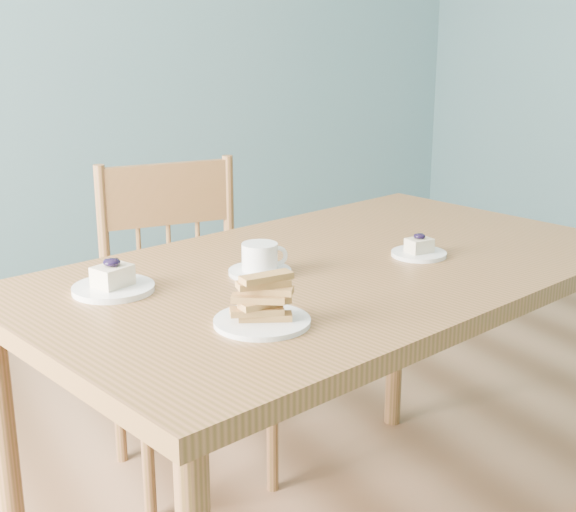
{
  "coord_description": "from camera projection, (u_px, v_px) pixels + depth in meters",
  "views": [
    {
      "loc": [
        -0.99,
        -1.75,
        1.37
      ],
      "look_at": [
        -0.1,
        -0.15,
        0.84
      ],
      "focal_mm": 50.0,
      "sensor_mm": 36.0,
      "label": 1
    }
  ],
  "objects": [
    {
      "name": "biscotti_plate",
      "position": [
        262.0,
        308.0,
        1.54
      ],
      "size": [
        0.19,
        0.19,
        0.1
      ],
      "rotation": [
        0.0,
        0.0,
        -0.37
      ],
      "color": "white",
      "rests_on": "dining_table"
    },
    {
      "name": "coffee_cup",
      "position": [
        260.0,
        261.0,
        1.84
      ],
      "size": [
        0.15,
        0.15,
        0.07
      ],
      "rotation": [
        0.0,
        0.0,
        -0.35
      ],
      "color": "white",
      "rests_on": "dining_table"
    },
    {
      "name": "dining_table",
      "position": [
        334.0,
        297.0,
        1.94
      ],
      "size": [
        1.67,
        1.19,
        0.81
      ],
      "rotation": [
        0.0,
        0.0,
        0.24
      ],
      "color": "brown",
      "rests_on": "ground"
    },
    {
      "name": "dining_chair",
      "position": [
        185.0,
        322.0,
        2.43
      ],
      "size": [
        0.48,
        0.46,
        0.97
      ],
      "rotation": [
        0.0,
        0.0,
        -0.08
      ],
      "color": "brown",
      "rests_on": "ground"
    },
    {
      "name": "cheesecake_plate_far",
      "position": [
        113.0,
        283.0,
        1.73
      ],
      "size": [
        0.18,
        0.18,
        0.07
      ],
      "rotation": [
        0.0,
        0.0,
        0.41
      ],
      "color": "white",
      "rests_on": "dining_table"
    },
    {
      "name": "room",
      "position": [
        293.0,
        31.0,
        1.94
      ],
      "size": [
        5.01,
        5.01,
        2.71
      ],
      "color": "#9C6B49",
      "rests_on": "ground"
    },
    {
      "name": "cheesecake_plate_near",
      "position": [
        419.0,
        250.0,
        1.99
      ],
      "size": [
        0.14,
        0.14,
        0.06
      ],
      "rotation": [
        0.0,
        0.0,
        0.0
      ],
      "color": "white",
      "rests_on": "dining_table"
    }
  ]
}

